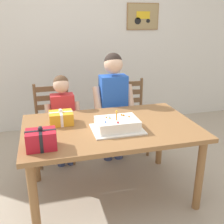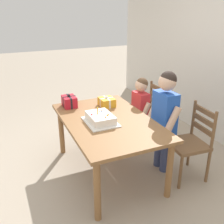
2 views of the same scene
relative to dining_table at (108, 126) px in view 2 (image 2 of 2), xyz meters
The scene contains 9 objects.
ground_plane 0.65m from the dining_table, ahead, with size 20.00×20.00×0.00m, color tan.
dining_table is the anchor object (origin of this frame).
birthday_cake 0.18m from the dining_table, 73.18° to the right, with size 0.44×0.34×0.19m.
gift_box_red_large 0.48m from the dining_table, 158.77° to the left, with size 0.22×0.19×0.15m.
gift_box_beside_cake 0.70m from the dining_table, 154.00° to the right, with size 0.23×0.17×0.18m.
chair_left 1.01m from the dining_table, 118.74° to the left, with size 0.42×0.42×0.92m.
chair_right 1.01m from the dining_table, 61.10° to the left, with size 0.45×0.45×0.92m.
child_older 0.71m from the dining_table, 72.60° to the left, with size 0.47×0.27×1.30m.
child_younger 0.76m from the dining_table, 119.56° to the left, with size 0.39×0.22×1.08m.
Camera 2 is at (2.61, -1.12, 2.00)m, focal length 41.92 mm.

